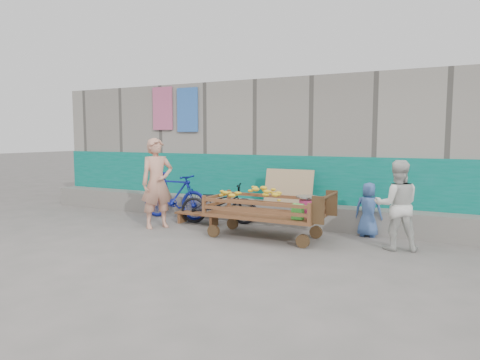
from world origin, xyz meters
The scene contains 9 objects.
ground centered at (0.00, 0.00, 0.00)m, with size 80.00×80.00×0.00m, color #5F5D58.
building_wall centered at (0.00, 4.05, 1.47)m, with size 12.00×3.50×3.00m.
banana_cart centered at (0.23, 1.11, 0.63)m, with size 2.18×1.00×0.93m.
bench centered at (-1.43, 1.59, 0.18)m, with size 0.96×0.29×0.24m.
vendor_man centered at (-1.96, 0.96, 0.88)m, with size 0.64×0.42×1.76m, color tan.
woman centered at (2.44, 1.33, 0.71)m, with size 0.69×0.54×1.43m, color silver.
child centered at (1.89, 2.04, 0.49)m, with size 0.48×0.31×0.98m, color #3C5E9D.
bicycle_dark centered at (-1.08, 1.85, 0.42)m, with size 0.55×1.58×0.83m, color black.
bicycle_blue centered at (-2.19, 1.85, 0.51)m, with size 0.48×1.69×1.01m, color navy.
Camera 1 is at (3.22, -5.73, 1.79)m, focal length 32.00 mm.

